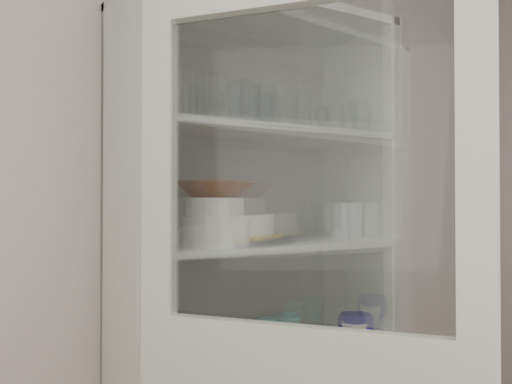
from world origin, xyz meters
TOP-DOWN VIEW (x-y plane):
  - wall_back at (0.00, 1.50)m, footprint 3.60×0.02m
  - pantry_cabinet at (0.20, 1.34)m, footprint 1.00×0.45m
  - tumbler_0 at (-0.05, 1.17)m, footprint 0.09×0.09m
  - tumbler_1 at (0.06, 1.15)m, footprint 0.09×0.09m
  - tumbler_2 at (0.09, 1.14)m, footprint 0.08×0.08m
  - tumbler_3 at (0.16, 1.15)m, footprint 0.07×0.07m
  - tumbler_4 at (0.18, 1.16)m, footprint 0.08×0.08m
  - tumbler_5 at (0.32, 1.15)m, footprint 0.07×0.07m
  - tumbler_6 at (0.61, 1.17)m, footprint 0.08×0.08m
  - tumbler_7 at (-0.03, 1.27)m, footprint 0.07×0.07m
  - tumbler_8 at (0.10, 1.28)m, footprint 0.07×0.07m
  - tumbler_9 at (0.23, 1.25)m, footprint 0.08×0.08m
  - tumbler_10 at (0.18, 1.28)m, footprint 0.08×0.08m
  - tumbler_11 at (0.27, 1.28)m, footprint 0.08×0.08m
  - goblet_0 at (-0.21, 1.35)m, footprint 0.08×0.08m
  - goblet_1 at (0.08, 1.35)m, footprint 0.07×0.07m
  - goblet_2 at (0.50, 1.39)m, footprint 0.07×0.07m
  - goblet_3 at (0.59, 1.38)m, footprint 0.07×0.07m
  - plate_stack_front at (-0.01, 1.19)m, footprint 0.23×0.23m
  - plate_stack_back at (-0.08, 1.37)m, footprint 0.21×0.21m
  - cream_bowl at (-0.01, 1.19)m, footprint 0.24×0.24m
  - terracotta_bowl at (-0.01, 1.19)m, footprint 0.27×0.27m
  - glass_platter at (0.15, 1.23)m, footprint 0.31×0.31m
  - yellow_trivet at (0.15, 1.23)m, footprint 0.20×0.20m
  - white_ramekin at (0.15, 1.23)m, footprint 0.20×0.20m
  - grey_bowl_stack at (0.61, 1.25)m, footprint 0.12×0.12m
  - mug_blue at (0.61, 1.20)m, footprint 0.16×0.16m
  - mug_teal at (0.37, 1.34)m, footprint 0.14×0.14m
  - mug_white at (0.57, 1.16)m, footprint 0.11×0.11m
  - teal_jar at (0.27, 1.32)m, footprint 0.08×0.08m
  - measuring_cups at (-0.05, 1.18)m, footprint 0.10×0.10m
  - white_canister at (-0.21, 1.28)m, footprint 0.12×0.12m
  - tumbler_12 at (0.60, 1.22)m, footprint 0.07×0.07m

SIDE VIEW (x-z plane):
  - measuring_cups at x=-0.05m, z-range 0.86..0.90m
  - mug_white at x=0.57m, z-range 0.86..0.95m
  - teal_jar at x=0.27m, z-range 0.86..0.96m
  - mug_teal at x=0.37m, z-range 0.86..0.97m
  - mug_blue at x=0.61m, z-range 0.86..0.97m
  - white_canister at x=-0.21m, z-range 0.86..1.00m
  - pantry_cabinet at x=0.20m, z-range -0.11..1.99m
  - glass_platter at x=0.15m, z-range 1.26..1.28m
  - yellow_trivet at x=0.15m, z-range 1.28..1.29m
  - plate_stack_back at x=-0.08m, z-range 1.26..1.32m
  - wall_back at x=0.00m, z-range 0.00..2.60m
  - plate_stack_front at x=-0.01m, z-range 1.26..1.36m
  - white_ramekin at x=0.15m, z-range 1.29..1.36m
  - grey_bowl_stack at x=0.61m, z-range 1.26..1.40m
  - cream_bowl at x=-0.01m, z-range 1.36..1.42m
  - terracotta_bowl at x=-0.01m, z-range 1.42..1.47m
  - tumbler_10 at x=0.18m, z-range 1.66..1.79m
  - tumbler_11 at x=0.27m, z-range 1.66..1.79m
  - tumbler_5 at x=0.32m, z-range 1.66..1.79m
  - tumbler_6 at x=0.61m, z-range 1.66..1.79m
  - tumbler_2 at x=0.09m, z-range 1.66..1.79m
  - tumbler_12 at x=0.60m, z-range 1.66..1.79m
  - tumbler_9 at x=0.23m, z-range 1.66..1.79m
  - tumbler_7 at x=-0.03m, z-range 1.66..1.80m
  - tumbler_3 at x=0.16m, z-range 1.66..1.80m
  - tumbler_8 at x=0.10m, z-range 1.66..1.80m
  - tumbler_4 at x=0.18m, z-range 1.66..1.80m
  - tumbler_1 at x=0.06m, z-range 1.66..1.81m
  - goblet_3 at x=0.59m, z-range 1.66..1.81m
  - tumbler_0 at x=-0.05m, z-range 1.66..1.82m
  - goblet_1 at x=0.08m, z-range 1.66..1.82m
  - goblet_2 at x=0.50m, z-range 1.66..1.82m
  - goblet_0 at x=-0.21m, z-range 1.66..1.84m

